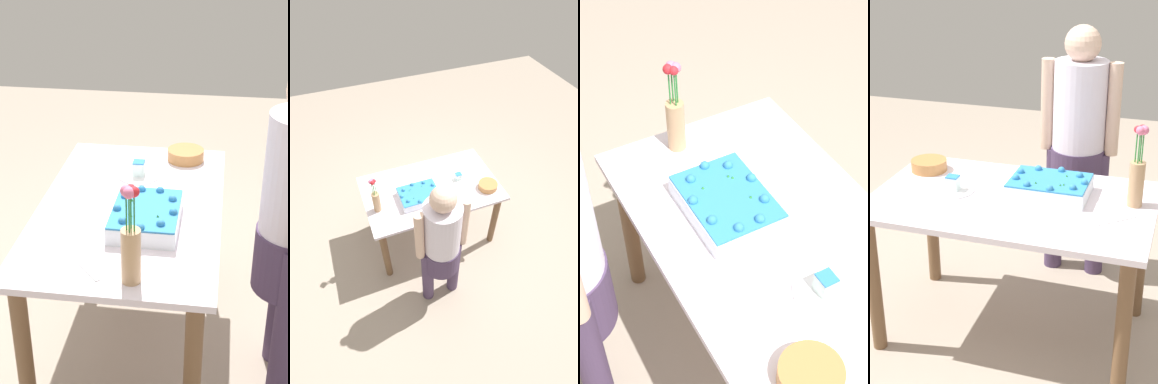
% 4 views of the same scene
% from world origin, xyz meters
% --- Properties ---
extents(ground_plane, '(8.00, 8.00, 0.00)m').
position_xyz_m(ground_plane, '(0.00, 0.00, 0.00)').
color(ground_plane, '#A69786').
extents(dining_table, '(1.36, 0.82, 0.77)m').
position_xyz_m(dining_table, '(0.00, 0.00, 0.64)').
color(dining_table, silver).
rests_on(dining_table, ground_plane).
extents(sheet_cake, '(0.38, 0.28, 0.10)m').
position_xyz_m(sheet_cake, '(0.16, 0.09, 0.81)').
color(sheet_cake, white).
rests_on(sheet_cake, dining_table).
extents(serving_plate_with_slice, '(0.21, 0.21, 0.08)m').
position_xyz_m(serving_plate_with_slice, '(-0.31, -0.01, 0.79)').
color(serving_plate_with_slice, white).
rests_on(serving_plate_with_slice, dining_table).
extents(cake_knife, '(0.19, 0.17, 0.00)m').
position_xyz_m(cake_knife, '(0.50, -0.10, 0.77)').
color(cake_knife, silver).
rests_on(cake_knife, dining_table).
extents(flower_vase, '(0.07, 0.07, 0.39)m').
position_xyz_m(flower_vase, '(0.57, 0.10, 0.93)').
color(flower_vase, tan).
rests_on(flower_vase, dining_table).
extents(fruit_bowl, '(0.19, 0.19, 0.06)m').
position_xyz_m(fruit_bowl, '(-0.53, 0.21, 0.80)').
color(fruit_bowl, '#B57941').
rests_on(fruit_bowl, dining_table).
extents(person_standing, '(0.45, 0.31, 1.49)m').
position_xyz_m(person_standing, '(0.17, 0.71, 0.85)').
color(person_standing, '#463453').
rests_on(person_standing, ground_plane).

